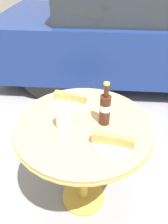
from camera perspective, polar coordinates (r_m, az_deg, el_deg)
name	(u,v)px	position (r m, az deg, el deg)	size (l,w,h in m)	color
ground_plane	(84,196)	(1.81, -0.11, -21.13)	(30.00, 30.00, 0.00)	gray
bistro_table	(83,139)	(1.33, -0.14, -6.98)	(0.80, 0.80, 0.74)	gold
cola_bottle_left	(105,108)	(1.20, 5.53, 1.00)	(0.06, 0.06, 0.26)	#3D1E14
drinking_glass	(63,118)	(1.20, -5.55, -1.68)	(0.08, 0.08, 0.13)	black
lunch_plate_near	(113,141)	(1.12, 7.46, -7.60)	(0.22, 0.21, 0.07)	white
lunch_plate_far	(70,99)	(1.43, -3.61, 3.54)	(0.23, 0.23, 0.06)	white
parked_car	(141,32)	(3.27, 14.71, 19.64)	(3.84, 1.69, 1.32)	navy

